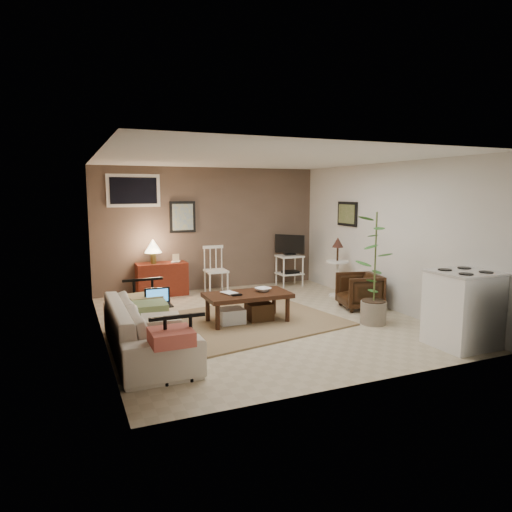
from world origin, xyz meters
name	(u,v)px	position (x,y,z in m)	size (l,w,h in m)	color
floor	(260,321)	(0.00, 0.00, 0.00)	(5.00, 5.00, 0.00)	#C1B293
art_back	(183,217)	(-0.55, 2.48, 1.45)	(0.50, 0.03, 0.60)	black
art_right	(347,214)	(2.23, 1.05, 1.52)	(0.03, 0.60, 0.45)	black
window	(133,191)	(-1.45, 2.48, 1.95)	(0.96, 0.03, 0.60)	white
rug	(245,321)	(-0.25, 0.02, 0.01)	(2.65, 2.12, 0.03)	#88734F
coffee_table	(247,305)	(-0.23, -0.02, 0.26)	(1.26, 0.66, 0.47)	#3A1910
sofa	(147,319)	(-1.80, -0.73, 0.42)	(2.14, 0.63, 0.84)	silver
sofa_pillows	(155,316)	(-1.75, -0.98, 0.51)	(0.41, 2.04, 0.14)	beige
sofa_end_rails	(158,322)	(-1.68, -0.73, 0.36)	(0.58, 2.14, 0.72)	black
laptop	(158,300)	(-1.59, -0.36, 0.54)	(0.33, 0.24, 0.22)	black
red_console	(161,276)	(-1.03, 2.28, 0.37)	(0.93, 0.41, 1.07)	maroon
spindle_chair	(216,271)	(-0.02, 2.11, 0.42)	(0.41, 0.41, 0.90)	white
tv_stand	(290,259)	(1.59, 2.14, 0.56)	(0.50, 0.50, 1.06)	white
side_table	(337,260)	(1.96, 0.94, 0.68)	(0.41, 0.41, 1.10)	white
armchair	(359,289)	(1.82, 0.04, 0.32)	(0.63, 0.59, 0.64)	black
potted_plant	(375,264)	(1.47, -0.79, 0.89)	(0.42, 0.42, 1.67)	gray
stove	(463,309)	(1.88, -2.03, 0.48)	(0.74, 0.69, 0.97)	white
bowl	(263,284)	(0.04, 0.00, 0.56)	(0.23, 0.06, 0.23)	#3A1910
book_table	(224,286)	(-0.56, 0.04, 0.57)	(0.18, 0.02, 0.24)	#3A1910
book_console	(171,257)	(-0.82, 2.29, 0.72)	(0.15, 0.02, 0.21)	#3A1910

